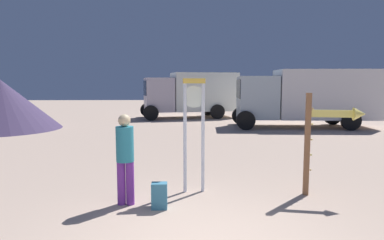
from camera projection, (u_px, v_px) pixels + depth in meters
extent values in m
cylinder|color=silver|center=(185.00, 139.00, 6.77)|extent=(0.07, 0.07, 2.20)
cylinder|color=silver|center=(203.00, 138.00, 6.82)|extent=(0.07, 0.07, 2.20)
cube|color=yellow|center=(194.00, 81.00, 6.67)|extent=(0.45, 0.12, 0.10)
cylinder|color=silver|center=(194.00, 97.00, 6.73)|extent=(0.44, 0.08, 0.44)
cube|color=black|center=(194.00, 97.00, 6.76)|extent=(0.05, 0.02, 0.10)
cube|color=black|center=(194.00, 97.00, 6.76)|extent=(0.09, 0.02, 0.16)
cube|color=#8D5D3B|center=(307.00, 145.00, 6.61)|extent=(0.12, 0.12, 2.02)
cube|color=#F4E165|center=(332.00, 114.00, 6.47)|extent=(0.78, 0.22, 0.14)
cone|color=#F4E165|center=(360.00, 114.00, 6.39)|extent=(0.27, 0.29, 0.25)
sphere|color=#FDE496|center=(310.00, 170.00, 6.65)|extent=(0.04, 0.04, 0.04)
sphere|color=#EFEC85|center=(311.00, 155.00, 6.62)|extent=(0.04, 0.04, 0.04)
sphere|color=#FFE684|center=(312.00, 140.00, 6.59)|extent=(0.04, 0.04, 0.04)
sphere|color=#F7E985|center=(312.00, 124.00, 6.55)|extent=(0.04, 0.04, 0.04)
sphere|color=#FFE195|center=(313.00, 109.00, 6.52)|extent=(0.04, 0.04, 0.04)
cylinder|color=purple|center=(121.00, 183.00, 6.14)|extent=(0.15, 0.15, 0.80)
cylinder|color=purple|center=(130.00, 183.00, 6.14)|extent=(0.15, 0.15, 0.80)
cylinder|color=teal|center=(125.00, 144.00, 6.06)|extent=(0.32, 0.32, 0.64)
sphere|color=#D3B98B|center=(124.00, 120.00, 6.01)|extent=(0.22, 0.22, 0.22)
cube|color=teal|center=(159.00, 196.00, 5.94)|extent=(0.28, 0.19, 0.47)
cube|color=teal|center=(160.00, 197.00, 6.06)|extent=(0.19, 0.04, 0.21)
cube|color=silver|center=(325.00, 94.00, 16.81)|extent=(4.91, 2.54, 2.42)
cube|color=#ACBDC4|center=(257.00, 97.00, 16.94)|extent=(2.00, 2.24, 2.09)
cube|color=black|center=(238.00, 89.00, 16.92)|extent=(0.15, 1.78, 0.92)
cylinder|color=black|center=(240.00, 116.00, 18.20)|extent=(0.91, 0.31, 0.90)
cylinder|color=black|center=(246.00, 120.00, 15.95)|extent=(0.91, 0.31, 0.90)
cylinder|color=black|center=(332.00, 116.00, 18.05)|extent=(0.91, 0.31, 0.90)
cylinder|color=black|center=(351.00, 121.00, 15.79)|extent=(0.91, 0.31, 0.90)
cube|color=white|center=(204.00, 92.00, 21.69)|extent=(4.37, 2.93, 2.41)
cube|color=silver|center=(159.00, 95.00, 21.06)|extent=(2.08, 2.38, 2.08)
cube|color=black|center=(145.00, 88.00, 20.82)|extent=(0.36, 1.74, 0.91)
cylinder|color=black|center=(147.00, 110.00, 22.12)|extent=(0.93, 0.42, 0.90)
cylinder|color=black|center=(151.00, 113.00, 19.95)|extent=(0.93, 0.42, 0.90)
cylinder|color=black|center=(208.00, 109.00, 23.04)|extent=(0.93, 0.42, 0.90)
cylinder|color=black|center=(217.00, 112.00, 20.86)|extent=(0.93, 0.42, 0.90)
cone|color=#413355|center=(1.00, 104.00, 16.08)|extent=(5.46, 5.46, 2.40)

